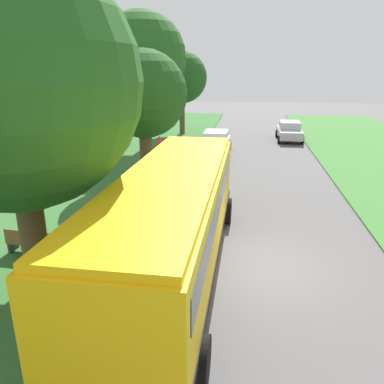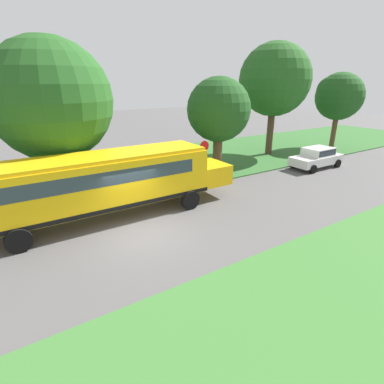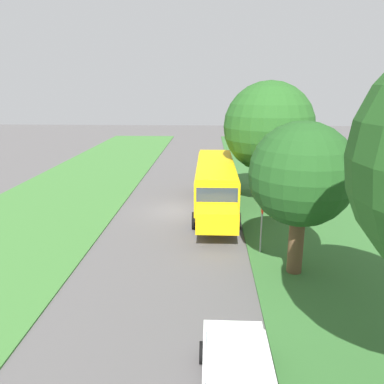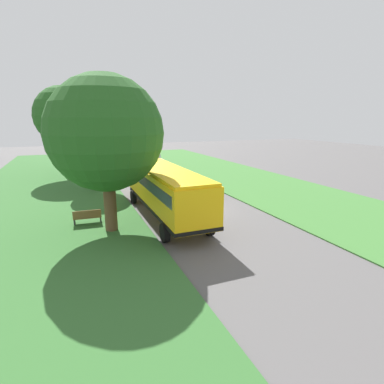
{
  "view_description": "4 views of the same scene",
  "coord_description": "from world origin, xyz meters",
  "px_view_note": "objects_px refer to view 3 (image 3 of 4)",
  "views": [
    {
      "loc": [
        -0.53,
        -10.29,
        5.69
      ],
      "look_at": [
        -2.55,
        2.97,
        1.27
      ],
      "focal_mm": 35.0,
      "sensor_mm": 36.0,
      "label": 1
    },
    {
      "loc": [
        11.03,
        -4.54,
        6.27
      ],
      "look_at": [
        -1.01,
        3.16,
        1.01
      ],
      "focal_mm": 28.0,
      "sensor_mm": 36.0,
      "label": 2
    },
    {
      "loc": [
        -2.0,
        23.64,
        7.91
      ],
      "look_at": [
        -1.02,
        2.21,
        1.95
      ],
      "focal_mm": 35.0,
      "sensor_mm": 36.0,
      "label": 3
    },
    {
      "loc": [
        -7.84,
        -18.44,
        6.12
      ],
      "look_at": [
        0.05,
        0.82,
        1.05
      ],
      "focal_mm": 28.0,
      "sensor_mm": 36.0,
      "label": 4
    }
  ],
  "objects_px": {
    "car_white_nearest": "(238,377)",
    "park_bench": "(286,204)",
    "oak_tree_roadside_mid": "(300,176)",
    "stop_sign": "(262,220)",
    "school_bus": "(216,181)",
    "oak_tree_beside_bus": "(269,128)"
  },
  "relations": [
    {
      "from": "car_white_nearest",
      "to": "park_bench",
      "type": "xyz_separation_m",
      "value": [
        -4.39,
        -16.17,
        -0.4
      ]
    },
    {
      "from": "oak_tree_roadside_mid",
      "to": "stop_sign",
      "type": "relative_size",
      "value": 2.44
    },
    {
      "from": "car_white_nearest",
      "to": "park_bench",
      "type": "bearing_deg",
      "value": -105.18
    },
    {
      "from": "car_white_nearest",
      "to": "park_bench",
      "type": "relative_size",
      "value": 2.7
    },
    {
      "from": "stop_sign",
      "to": "school_bus",
      "type": "bearing_deg",
      "value": -73.31
    },
    {
      "from": "school_bus",
      "to": "park_bench",
      "type": "bearing_deg",
      "value": 176.28
    },
    {
      "from": "oak_tree_beside_bus",
      "to": "park_bench",
      "type": "distance_m",
      "value": 5.23
    },
    {
      "from": "car_white_nearest",
      "to": "stop_sign",
      "type": "height_order",
      "value": "stop_sign"
    },
    {
      "from": "car_white_nearest",
      "to": "oak_tree_roadside_mid",
      "type": "height_order",
      "value": "oak_tree_roadside_mid"
    },
    {
      "from": "stop_sign",
      "to": "oak_tree_roadside_mid",
      "type": "bearing_deg",
      "value": 122.94
    },
    {
      "from": "oak_tree_roadside_mid",
      "to": "oak_tree_beside_bus",
      "type": "bearing_deg",
      "value": -91.02
    },
    {
      "from": "oak_tree_roadside_mid",
      "to": "stop_sign",
      "type": "bearing_deg",
      "value": -57.06
    },
    {
      "from": "school_bus",
      "to": "car_white_nearest",
      "type": "relative_size",
      "value": 2.82
    },
    {
      "from": "school_bus",
      "to": "stop_sign",
      "type": "distance_m",
      "value": 7.45
    },
    {
      "from": "car_white_nearest",
      "to": "oak_tree_roadside_mid",
      "type": "relative_size",
      "value": 0.66
    },
    {
      "from": "stop_sign",
      "to": "park_bench",
      "type": "distance_m",
      "value": 7.41
    },
    {
      "from": "oak_tree_beside_bus",
      "to": "park_bench",
      "type": "bearing_deg",
      "value": 128.33
    },
    {
      "from": "oak_tree_roadside_mid",
      "to": "car_white_nearest",
      "type": "bearing_deg",
      "value": 68.05
    },
    {
      "from": "car_white_nearest",
      "to": "oak_tree_beside_bus",
      "type": "bearing_deg",
      "value": -100.24
    },
    {
      "from": "oak_tree_beside_bus",
      "to": "school_bus",
      "type": "bearing_deg",
      "value": 18.82
    },
    {
      "from": "oak_tree_roadside_mid",
      "to": "park_bench",
      "type": "distance_m",
      "value": 9.64
    },
    {
      "from": "car_white_nearest",
      "to": "oak_tree_roadside_mid",
      "type": "xyz_separation_m",
      "value": [
        -3.01,
        -7.48,
        3.53
      ]
    }
  ]
}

